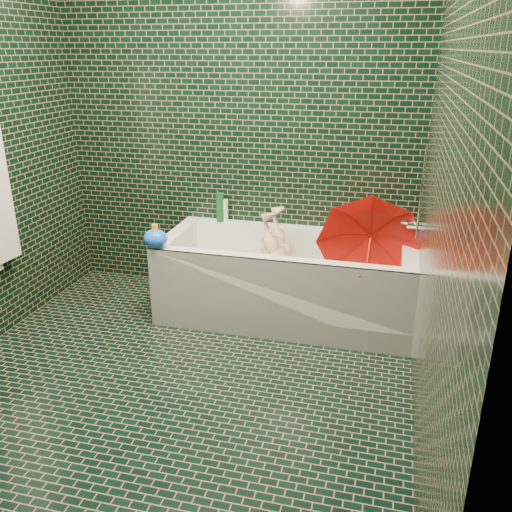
% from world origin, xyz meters
% --- Properties ---
extents(floor, '(2.80, 2.80, 0.00)m').
position_xyz_m(floor, '(0.00, 0.00, 0.00)').
color(floor, black).
rests_on(floor, ground).
extents(wall_back, '(2.80, 0.00, 2.80)m').
position_xyz_m(wall_back, '(0.00, 1.40, 1.25)').
color(wall_back, black).
rests_on(wall_back, floor).
extents(wall_right, '(0.00, 2.80, 2.80)m').
position_xyz_m(wall_right, '(1.30, 0.00, 1.25)').
color(wall_right, black).
rests_on(wall_right, floor).
extents(bathtub, '(1.70, 0.75, 0.55)m').
position_xyz_m(bathtub, '(0.45, 1.01, 0.21)').
color(bathtub, white).
rests_on(bathtub, floor).
extents(bath_mat, '(1.35, 0.47, 0.01)m').
position_xyz_m(bath_mat, '(0.45, 1.02, 0.16)').
color(bath_mat, green).
rests_on(bath_mat, bathtub).
extents(water, '(1.48, 0.53, 0.00)m').
position_xyz_m(water, '(0.45, 1.02, 0.30)').
color(water, silver).
rests_on(water, bathtub).
extents(faucet, '(0.18, 0.19, 0.55)m').
position_xyz_m(faucet, '(1.26, 1.02, 0.77)').
color(faucet, silver).
rests_on(faucet, wall_right).
extents(child, '(0.99, 0.55, 0.39)m').
position_xyz_m(child, '(0.43, 0.98, 0.31)').
color(child, '#DB9B89').
rests_on(child, bathtub).
extents(umbrella, '(0.83, 0.76, 0.87)m').
position_xyz_m(umbrella, '(0.99, 0.93, 0.55)').
color(umbrella, red).
rests_on(umbrella, bathtub).
extents(soap_bottle_a, '(0.11, 0.11, 0.23)m').
position_xyz_m(soap_bottle_a, '(1.21, 1.35, 0.55)').
color(soap_bottle_a, white).
rests_on(soap_bottle_a, bathtub).
extents(soap_bottle_b, '(0.12, 0.12, 0.21)m').
position_xyz_m(soap_bottle_b, '(1.25, 1.36, 0.55)').
color(soap_bottle_b, '#4A1C69').
rests_on(soap_bottle_b, bathtub).
extents(soap_bottle_c, '(0.13, 0.13, 0.17)m').
position_xyz_m(soap_bottle_c, '(1.13, 1.35, 0.55)').
color(soap_bottle_c, '#154C25').
rests_on(soap_bottle_c, bathtub).
extents(bottle_right_tall, '(0.07, 0.07, 0.21)m').
position_xyz_m(bottle_right_tall, '(1.06, 1.33, 0.65)').
color(bottle_right_tall, '#154C25').
rests_on(bottle_right_tall, bathtub).
extents(bottle_right_pump, '(0.07, 0.07, 0.18)m').
position_xyz_m(bottle_right_pump, '(1.19, 1.37, 0.64)').
color(bottle_right_pump, silver).
rests_on(bottle_right_pump, bathtub).
extents(bottle_left_tall, '(0.08, 0.08, 0.22)m').
position_xyz_m(bottle_left_tall, '(-0.12, 1.34, 0.66)').
color(bottle_left_tall, '#154C25').
rests_on(bottle_left_tall, bathtub).
extents(bottle_left_short, '(0.06, 0.06, 0.17)m').
position_xyz_m(bottle_left_short, '(-0.09, 1.35, 0.63)').
color(bottle_left_short, white).
rests_on(bottle_left_short, bathtub).
extents(rubber_duck, '(0.12, 0.10, 0.09)m').
position_xyz_m(rubber_duck, '(0.92, 1.33, 0.59)').
color(rubber_duck, '#F4A818').
rests_on(rubber_duck, bathtub).
extents(bath_toy, '(0.18, 0.16, 0.16)m').
position_xyz_m(bath_toy, '(-0.35, 0.68, 0.62)').
color(bath_toy, blue).
rests_on(bath_toy, bathtub).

